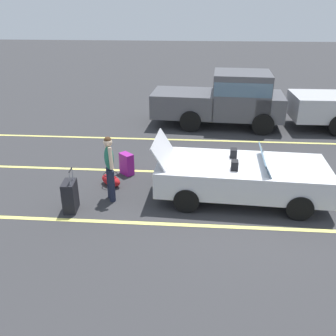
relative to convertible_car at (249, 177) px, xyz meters
name	(u,v)px	position (x,y,z in m)	size (l,w,h in m)	color
ground_plane	(239,198)	(-0.20, 0.01, -0.59)	(80.00, 80.00, 0.00)	#333335
lot_line_near	(245,228)	(-0.20, -1.33, -0.59)	(18.00, 0.12, 0.01)	#EAE066
lot_line_mid	(234,174)	(-0.20, 1.37, -0.59)	(18.00, 0.12, 0.01)	#EAE066
lot_line_far	(227,141)	(-0.20, 4.07, -0.59)	(18.00, 0.12, 0.01)	#EAE066
convertible_car	(249,177)	(0.00, 0.00, 0.00)	(4.30, 2.01, 1.50)	silver
suitcase_large_black	(70,196)	(-4.22, -0.89, -0.22)	(0.34, 0.50, 1.06)	black
suitcase_medium_bright	(127,164)	(-3.26, 1.16, -0.28)	(0.46, 0.45, 0.62)	#991E8C
duffel_bag	(111,180)	(-3.56, 0.43, -0.43)	(0.69, 0.62, 0.34)	red
traveler_person	(109,165)	(-3.38, -0.30, 0.34)	(0.34, 0.58, 1.65)	#1E2338
parked_pickup_truck_near	(228,98)	(-0.12, 5.86, 0.51)	(5.12, 2.31, 2.10)	#4C4C51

